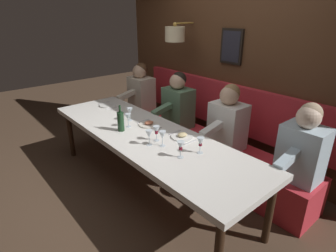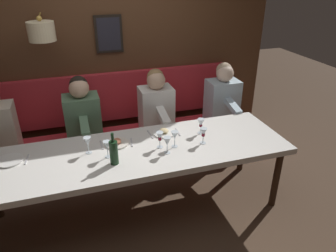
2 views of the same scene
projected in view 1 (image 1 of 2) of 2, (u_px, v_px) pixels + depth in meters
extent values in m
plane|color=#4C3828|center=(147.00, 188.00, 3.35)|extent=(12.00, 12.00, 0.00)
cube|color=silver|center=(145.00, 136.00, 3.07)|extent=(0.90, 2.97, 0.06)
cylinder|color=#301E12|center=(71.00, 135.00, 3.98)|extent=(0.07, 0.07, 0.68)
cylinder|color=#301E12|center=(269.00, 212.00, 2.45)|extent=(0.07, 0.07, 0.68)
cylinder|color=#301E12|center=(113.00, 123.00, 4.40)|extent=(0.07, 0.07, 0.68)
cube|color=red|center=(199.00, 150.00, 3.79)|extent=(0.52, 3.17, 0.45)
cube|color=#51331E|center=(233.00, 55.00, 3.67)|extent=(0.10, 4.37, 2.90)
cube|color=red|center=(225.00, 105.00, 3.88)|extent=(0.10, 3.17, 0.64)
cube|color=black|center=(232.00, 46.00, 3.58)|extent=(0.04, 0.33, 0.45)
cube|color=#23232D|center=(231.00, 47.00, 3.56)|extent=(0.01, 0.27, 0.39)
cylinder|color=#B78E3D|center=(184.00, 23.00, 3.90)|extent=(0.35, 0.02, 0.02)
cylinder|color=beige|center=(175.00, 34.00, 3.85)|extent=(0.28, 0.28, 0.20)
sphere|color=#B78E3D|center=(175.00, 24.00, 3.80)|extent=(0.06, 0.06, 0.06)
cube|color=silver|center=(302.00, 153.00, 2.65)|extent=(0.30, 0.40, 0.56)
sphere|color=beige|center=(309.00, 117.00, 2.49)|extent=(0.22, 0.22, 0.22)
sphere|color=tan|center=(311.00, 113.00, 2.50)|extent=(0.20, 0.20, 0.20)
cube|color=silver|center=(288.00, 159.00, 2.46)|extent=(0.33, 0.09, 0.14)
cube|color=white|center=(228.00, 126.00, 3.28)|extent=(0.30, 0.40, 0.56)
sphere|color=#D1A889|center=(229.00, 96.00, 3.12)|extent=(0.22, 0.22, 0.22)
sphere|color=#937047|center=(231.00, 93.00, 3.13)|extent=(0.20, 0.20, 0.20)
cube|color=white|center=(212.00, 129.00, 3.09)|extent=(0.33, 0.09, 0.14)
cube|color=#567A5B|center=(178.00, 108.00, 3.90)|extent=(0.30, 0.40, 0.56)
sphere|color=#D1A889|center=(177.00, 82.00, 3.74)|extent=(0.22, 0.22, 0.22)
sphere|color=black|center=(179.00, 79.00, 3.75)|extent=(0.20, 0.20, 0.20)
cube|color=#567A5B|center=(162.00, 109.00, 3.71)|extent=(0.33, 0.09, 0.14)
cube|color=beige|center=(141.00, 94.00, 4.54)|extent=(0.30, 0.40, 0.56)
sphere|color=#D1A889|center=(140.00, 71.00, 4.38)|extent=(0.22, 0.22, 0.22)
sphere|color=#4C331E|center=(141.00, 69.00, 4.38)|extent=(0.20, 0.20, 0.20)
cube|color=beige|center=(126.00, 95.00, 4.35)|extent=(0.33, 0.09, 0.14)
cylinder|color=white|center=(182.00, 137.00, 2.95)|extent=(0.24, 0.24, 0.01)
ellipsoid|color=#D1BC84|center=(182.00, 135.00, 2.94)|extent=(0.11, 0.09, 0.04)
cube|color=silver|center=(190.00, 142.00, 2.84)|extent=(0.17, 0.02, 0.01)
cube|color=silver|center=(175.00, 132.00, 3.07)|extent=(0.18, 0.03, 0.01)
cylinder|color=white|center=(108.00, 105.00, 3.95)|extent=(0.24, 0.24, 0.01)
cube|color=silver|center=(112.00, 108.00, 3.83)|extent=(0.17, 0.03, 0.01)
cube|color=silver|center=(104.00, 103.00, 4.06)|extent=(0.18, 0.02, 0.01)
cylinder|color=silver|center=(149.00, 125.00, 3.27)|extent=(0.24, 0.24, 0.01)
ellipsoid|color=#B76647|center=(149.00, 123.00, 3.26)|extent=(0.11, 0.09, 0.04)
cube|color=silver|center=(155.00, 129.00, 3.16)|extent=(0.17, 0.04, 0.01)
cube|color=silver|center=(143.00, 121.00, 3.39)|extent=(0.18, 0.02, 0.01)
cylinder|color=silver|center=(130.00, 120.00, 3.42)|extent=(0.06, 0.06, 0.00)
cylinder|color=silver|center=(130.00, 117.00, 3.40)|extent=(0.01, 0.01, 0.07)
cone|color=silver|center=(130.00, 111.00, 3.37)|extent=(0.07, 0.07, 0.08)
cylinder|color=silver|center=(129.00, 127.00, 3.23)|extent=(0.06, 0.06, 0.00)
cylinder|color=silver|center=(128.00, 124.00, 3.21)|extent=(0.01, 0.01, 0.07)
cone|color=silver|center=(128.00, 117.00, 3.18)|extent=(0.07, 0.07, 0.08)
cylinder|color=silver|center=(200.00, 153.00, 2.63)|extent=(0.06, 0.06, 0.00)
cylinder|color=silver|center=(200.00, 149.00, 2.62)|extent=(0.01, 0.01, 0.07)
cone|color=silver|center=(200.00, 142.00, 2.59)|extent=(0.07, 0.07, 0.08)
cylinder|color=maroon|center=(200.00, 145.00, 2.60)|extent=(0.03, 0.03, 0.02)
cylinder|color=silver|center=(149.00, 145.00, 2.79)|extent=(0.06, 0.06, 0.00)
cylinder|color=silver|center=(149.00, 141.00, 2.78)|extent=(0.01, 0.01, 0.07)
cone|color=silver|center=(149.00, 134.00, 2.75)|extent=(0.07, 0.07, 0.08)
cylinder|color=silver|center=(163.00, 146.00, 2.77)|extent=(0.06, 0.06, 0.00)
cylinder|color=silver|center=(163.00, 142.00, 2.76)|extent=(0.01, 0.01, 0.07)
cone|color=silver|center=(162.00, 135.00, 2.73)|extent=(0.07, 0.07, 0.08)
cylinder|color=silver|center=(157.00, 140.00, 2.89)|extent=(0.06, 0.06, 0.00)
cylinder|color=silver|center=(156.00, 137.00, 2.87)|extent=(0.01, 0.01, 0.07)
cone|color=silver|center=(156.00, 130.00, 2.84)|extent=(0.07, 0.07, 0.08)
cylinder|color=maroon|center=(156.00, 132.00, 2.85)|extent=(0.03, 0.03, 0.03)
cylinder|color=silver|center=(180.00, 157.00, 2.56)|extent=(0.06, 0.06, 0.00)
cylinder|color=silver|center=(181.00, 153.00, 2.54)|extent=(0.01, 0.01, 0.07)
cone|color=silver|center=(181.00, 146.00, 2.51)|extent=(0.07, 0.07, 0.08)
cylinder|color=maroon|center=(181.00, 148.00, 2.52)|extent=(0.03, 0.03, 0.03)
cylinder|color=#19381E|center=(121.00, 122.00, 3.08)|extent=(0.08, 0.08, 0.22)
cylinder|color=#19381E|center=(120.00, 109.00, 3.03)|extent=(0.03, 0.03, 0.08)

